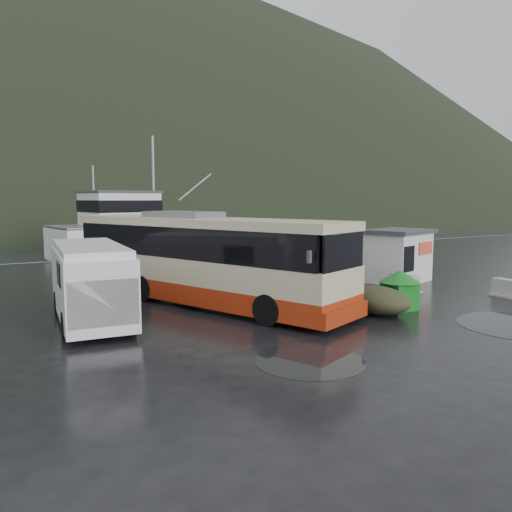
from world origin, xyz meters
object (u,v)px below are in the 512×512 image
coach_bus (203,303)px  dome_tent (377,314)px  jersey_barrier_a (395,295)px  waste_bin_left (280,309)px  waste_bin_right (399,309)px  fishing_trawler (186,245)px  jersey_barrier_c (509,297)px  white_van (92,321)px  jersey_barrier_b (404,291)px  ticket_kiosk (397,281)px

coach_bus → dome_tent: coach_bus is taller
jersey_barrier_a → waste_bin_left: bearing=178.2°
waste_bin_right → jersey_barrier_a: waste_bin_right is taller
waste_bin_right → dome_tent: (-1.28, -0.15, 0.00)m
coach_bus → fishing_trawler: fishing_trawler is taller
waste_bin_right → jersey_barrier_c: bearing=-6.4°
white_van → jersey_barrier_b: 13.95m
jersey_barrier_b → fishing_trawler: 27.30m
jersey_barrier_c → fishing_trawler: bearing=94.9°
white_van → waste_bin_left: (6.79, -1.72, 0.00)m
white_van → jersey_barrier_c: white_van is taller
ticket_kiosk → waste_bin_left: bearing=-179.6°
coach_bus → jersey_barrier_c: size_ratio=8.67×
coach_bus → ticket_kiosk: 11.04m
coach_bus → waste_bin_left: coach_bus is taller
white_van → coach_bus: bearing=15.5°
white_van → waste_bin_right: 11.53m
white_van → dome_tent: 10.41m
waste_bin_right → dome_tent: bearing=-173.3°
coach_bus → ticket_kiosk: coach_bus is taller
waste_bin_left → jersey_barrier_b: size_ratio=1.00×
jersey_barrier_a → jersey_barrier_c: 4.88m
jersey_barrier_a → fishing_trawler: fishing_trawler is taller
white_van → fishing_trawler: 29.47m
fishing_trawler → ticket_kiosk: bearing=-95.2°
dome_tent → ticket_kiosk: size_ratio=0.76×
jersey_barrier_b → waste_bin_left: bearing=-177.7°
jersey_barrier_a → coach_bus: bearing=161.4°
jersey_barrier_a → dome_tent: bearing=-145.0°
fishing_trawler → dome_tent: bearing=-107.5°
fishing_trawler → white_van: bearing=-127.4°
waste_bin_right → jersey_barrier_a: 3.01m
white_van → jersey_barrier_c: bearing=-10.7°
waste_bin_left → jersey_barrier_a: size_ratio=1.07×
white_van → ticket_kiosk: bearing=7.9°
jersey_barrier_a → jersey_barrier_c: size_ratio=0.95×
coach_bus → waste_bin_right: 7.88m
white_van → jersey_barrier_c: (16.79, -4.78, 0.00)m
jersey_barrier_b → dome_tent: bearing=-147.2°
waste_bin_left → jersey_barrier_a: 6.05m
fishing_trawler → jersey_barrier_a: bearing=-101.4°
white_van → jersey_barrier_b: white_van is taller
white_van → jersey_barrier_a: 12.98m
dome_tent → coach_bus: bearing=133.5°
coach_bus → jersey_barrier_b: (9.23, -2.29, 0.00)m
waste_bin_right → jersey_barrier_c: size_ratio=1.01×
white_van → fishing_trawler: bearing=66.5°
jersey_barrier_c → jersey_barrier_a: bearing=144.0°
jersey_barrier_b → white_van: bearing=174.1°
waste_bin_right → dome_tent: waste_bin_right is taller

